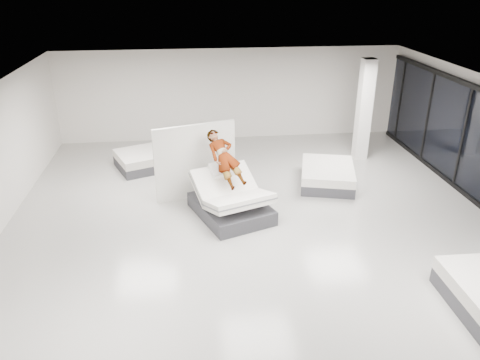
{
  "coord_description": "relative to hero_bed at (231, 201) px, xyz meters",
  "views": [
    {
      "loc": [
        -1.53,
        -9.27,
        5.61
      ],
      "look_at": [
        -0.35,
        0.94,
        1.0
      ],
      "focal_mm": 35.0,
      "sensor_mm": 36.0,
      "label": 1
    }
  ],
  "objects": [
    {
      "name": "room",
      "position": [
        0.56,
        -1.04,
        1.21
      ],
      "size": [
        14.0,
        14.04,
        3.2
      ],
      "color": "#AAA8A0",
      "rests_on": "ground"
    },
    {
      "name": "hero_bed",
      "position": [
        0.0,
        0.0,
        0.0
      ],
      "size": [
        2.15,
        2.44,
        1.21
      ],
      "color": "#35353A",
      "rests_on": "floor"
    },
    {
      "name": "person",
      "position": [
        -0.11,
        0.29,
        0.84
      ],
      "size": [
        1.07,
        1.53,
        1.5
      ],
      "primitive_type": "imported",
      "rotation": [
        0.74,
        0.0,
        0.36
      ],
      "color": "slate",
      "rests_on": "hero_bed"
    },
    {
      "name": "remote",
      "position": [
        0.22,
        0.04,
        0.65
      ],
      "size": [
        0.1,
        0.15,
        0.08
      ],
      "primitive_type": "cube",
      "rotation": [
        0.35,
        0.0,
        0.36
      ],
      "color": "black",
      "rests_on": "person"
    },
    {
      "name": "divider_panel",
      "position": [
        -0.81,
        1.22,
        0.62
      ],
      "size": [
        2.15,
        0.75,
        2.02
      ],
      "primitive_type": "cube",
      "rotation": [
        0.0,
        0.0,
        0.3
      ],
      "color": "silver",
      "rests_on": "floor"
    },
    {
      "name": "flat_bed_right_far",
      "position": [
        2.93,
        1.58,
        -0.12
      ],
      "size": [
        1.89,
        2.23,
        0.53
      ],
      "color": "#35353A",
      "rests_on": "floor"
    },
    {
      "name": "flat_bed_left_far",
      "position": [
        -2.2,
        3.44,
        -0.13
      ],
      "size": [
        2.31,
        2.05,
        0.53
      ],
      "color": "#35353A",
      "rests_on": "floor"
    },
    {
      "name": "column",
      "position": [
        4.56,
        3.46,
        1.21
      ],
      "size": [
        0.4,
        0.4,
        3.2
      ],
      "primitive_type": "cube",
      "color": "white",
      "rests_on": "floor"
    }
  ]
}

